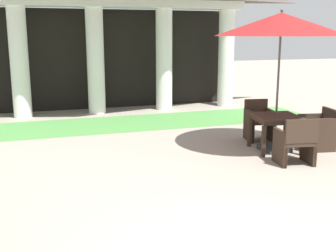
% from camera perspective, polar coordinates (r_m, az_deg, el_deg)
% --- Properties ---
extents(lawn_strip, '(11.27, 2.08, 0.01)m').
position_cam_1_polar(lawn_strip, '(11.00, -8.06, 0.21)').
color(lawn_strip, '#519347').
rests_on(lawn_strip, ground).
extents(patio_table_near_foreground, '(0.98, 0.98, 0.72)m').
position_cam_1_polar(patio_table_near_foreground, '(8.60, 14.31, 0.75)').
color(patio_table_near_foreground, '#38281E').
rests_on(patio_table_near_foreground, ground).
extents(patio_umbrella_near_foreground, '(2.50, 2.50, 2.73)m').
position_cam_1_polar(patio_umbrella_near_foreground, '(8.44, 14.98, 12.92)').
color(patio_umbrella_near_foreground, '#2D2D2D').
rests_on(patio_umbrella_near_foreground, ground).
extents(patio_chair_near_foreground_north, '(0.63, 0.65, 0.87)m').
position_cam_1_polar(patio_chair_near_foreground_north, '(9.47, 12.14, 0.62)').
color(patio_chair_near_foreground_north, '#38281E').
rests_on(patio_chair_near_foreground_north, ground).
extents(patio_chair_near_foreground_east, '(0.68, 0.67, 0.82)m').
position_cam_1_polar(patio_chair_near_foreground_east, '(9.03, 19.54, -0.41)').
color(patio_chair_near_foreground_east, '#38281E').
rests_on(patio_chair_near_foreground_east, ground).
extents(patio_chair_near_foreground_south, '(0.69, 0.63, 0.86)m').
position_cam_1_polar(patio_chair_near_foreground_south, '(7.84, 16.79, -2.11)').
color(patio_chair_near_foreground_south, '#38281E').
rests_on(patio_chair_near_foreground_south, ground).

